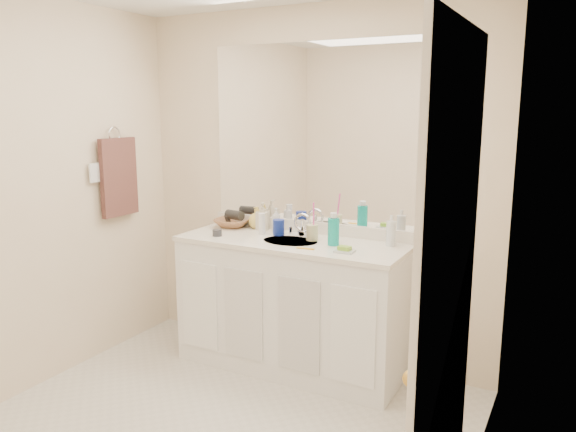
# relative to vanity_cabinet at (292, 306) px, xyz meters

# --- Properties ---
(wall_back) EXTENTS (2.60, 0.02, 2.40)m
(wall_back) POSITION_rel_vanity_cabinet_xyz_m (0.00, 0.28, 0.77)
(wall_back) COLOR #F6E1C0
(wall_back) RESTS_ON floor
(wall_left) EXTENTS (0.02, 2.60, 2.40)m
(wall_left) POSITION_rel_vanity_cabinet_xyz_m (-1.30, -1.02, 0.77)
(wall_left) COLOR #F6E1C0
(wall_left) RESTS_ON floor
(wall_right) EXTENTS (0.02, 2.60, 2.40)m
(wall_right) POSITION_rel_vanity_cabinet_xyz_m (1.30, -1.02, 0.77)
(wall_right) COLOR #F6E1C0
(wall_right) RESTS_ON floor
(vanity_cabinet) EXTENTS (1.50, 0.55, 0.85)m
(vanity_cabinet) POSITION_rel_vanity_cabinet_xyz_m (0.00, 0.00, 0.00)
(vanity_cabinet) COLOR white
(vanity_cabinet) RESTS_ON floor
(countertop) EXTENTS (1.52, 0.57, 0.03)m
(countertop) POSITION_rel_vanity_cabinet_xyz_m (0.00, 0.00, 0.44)
(countertop) COLOR white
(countertop) RESTS_ON vanity_cabinet
(backsplash) EXTENTS (1.52, 0.03, 0.08)m
(backsplash) POSITION_rel_vanity_cabinet_xyz_m (0.00, 0.26, 0.50)
(backsplash) COLOR white
(backsplash) RESTS_ON countertop
(sink_basin) EXTENTS (0.37, 0.37, 0.02)m
(sink_basin) POSITION_rel_vanity_cabinet_xyz_m (0.00, -0.02, 0.44)
(sink_basin) COLOR silver
(sink_basin) RESTS_ON countertop
(faucet) EXTENTS (0.02, 0.02, 0.11)m
(faucet) POSITION_rel_vanity_cabinet_xyz_m (0.00, 0.16, 0.51)
(faucet) COLOR silver
(faucet) RESTS_ON countertop
(mirror) EXTENTS (1.48, 0.01, 1.20)m
(mirror) POSITION_rel_vanity_cabinet_xyz_m (0.00, 0.27, 1.14)
(mirror) COLOR white
(mirror) RESTS_ON wall_back
(blue_mug) EXTENTS (0.08, 0.08, 0.11)m
(blue_mug) POSITION_rel_vanity_cabinet_xyz_m (-0.15, 0.09, 0.51)
(blue_mug) COLOR navy
(blue_mug) RESTS_ON countertop
(tan_cup) EXTENTS (0.09, 0.09, 0.10)m
(tan_cup) POSITION_rel_vanity_cabinet_xyz_m (0.12, 0.06, 0.51)
(tan_cup) COLOR beige
(tan_cup) RESTS_ON countertop
(toothbrush) EXTENTS (0.02, 0.04, 0.21)m
(toothbrush) POSITION_rel_vanity_cabinet_xyz_m (0.13, 0.06, 0.60)
(toothbrush) COLOR #F640A6
(toothbrush) RESTS_ON tan_cup
(mouthwash_bottle) EXTENTS (0.09, 0.09, 0.17)m
(mouthwash_bottle) POSITION_rel_vanity_cabinet_xyz_m (0.29, 0.01, 0.54)
(mouthwash_bottle) COLOR #0DA79B
(mouthwash_bottle) RESTS_ON countertop
(clear_pump_bottle) EXTENTS (0.07, 0.07, 0.16)m
(clear_pump_bottle) POSITION_rel_vanity_cabinet_xyz_m (0.62, 0.16, 0.53)
(clear_pump_bottle) COLOR silver
(clear_pump_bottle) RESTS_ON countertop
(soap_dish) EXTENTS (0.12, 0.10, 0.01)m
(soap_dish) POSITION_rel_vanity_cabinet_xyz_m (0.43, -0.13, 0.46)
(soap_dish) COLOR silver
(soap_dish) RESTS_ON countertop
(green_soap) EXTENTS (0.08, 0.06, 0.03)m
(green_soap) POSITION_rel_vanity_cabinet_xyz_m (0.43, -0.13, 0.48)
(green_soap) COLOR #80BA2D
(green_soap) RESTS_ON soap_dish
(orange_comb) EXTENTS (0.12, 0.03, 0.00)m
(orange_comb) POSITION_rel_vanity_cabinet_xyz_m (0.18, -0.16, 0.46)
(orange_comb) COLOR yellow
(orange_comb) RESTS_ON countertop
(dark_jar) EXTENTS (0.08, 0.08, 0.04)m
(dark_jar) POSITION_rel_vanity_cabinet_xyz_m (-0.50, -0.13, 0.48)
(dark_jar) COLOR #303036
(dark_jar) RESTS_ON countertop
(extra_white_bottle) EXTENTS (0.06, 0.06, 0.15)m
(extra_white_bottle) POSITION_rel_vanity_cabinet_xyz_m (-0.26, 0.06, 0.53)
(extra_white_bottle) COLOR white
(extra_white_bottle) RESTS_ON countertop
(soap_bottle_white) EXTENTS (0.08, 0.08, 0.17)m
(soap_bottle_white) POSITION_rel_vanity_cabinet_xyz_m (-0.22, 0.18, 0.54)
(soap_bottle_white) COLOR white
(soap_bottle_white) RESTS_ON countertop
(soap_bottle_cream) EXTENTS (0.11, 0.11, 0.19)m
(soap_bottle_cream) POSITION_rel_vanity_cabinet_xyz_m (-0.34, 0.20, 0.55)
(soap_bottle_cream) COLOR beige
(soap_bottle_cream) RESTS_ON countertop
(soap_bottle_yellow) EXTENTS (0.14, 0.14, 0.16)m
(soap_bottle_yellow) POSITION_rel_vanity_cabinet_xyz_m (-0.39, 0.21, 0.53)
(soap_bottle_yellow) COLOR #E7CA5A
(soap_bottle_yellow) RESTS_ON countertop
(wicker_basket) EXTENTS (0.28, 0.28, 0.06)m
(wicker_basket) POSITION_rel_vanity_cabinet_xyz_m (-0.57, 0.16, 0.49)
(wicker_basket) COLOR brown
(wicker_basket) RESTS_ON countertop
(hair_dryer) EXTENTS (0.15, 0.09, 0.07)m
(hair_dryer) POSITION_rel_vanity_cabinet_xyz_m (-0.55, 0.16, 0.54)
(hair_dryer) COLOR black
(hair_dryer) RESTS_ON wicker_basket
(towel_ring) EXTENTS (0.01, 0.11, 0.11)m
(towel_ring) POSITION_rel_vanity_cabinet_xyz_m (-1.27, -0.25, 1.12)
(towel_ring) COLOR silver
(towel_ring) RESTS_ON wall_left
(hand_towel) EXTENTS (0.04, 0.32, 0.55)m
(hand_towel) POSITION_rel_vanity_cabinet_xyz_m (-1.25, -0.25, 0.82)
(hand_towel) COLOR #38201E
(hand_towel) RESTS_ON towel_ring
(switch_plate) EXTENTS (0.01, 0.08, 0.13)m
(switch_plate) POSITION_rel_vanity_cabinet_xyz_m (-1.27, -0.45, 0.88)
(switch_plate) COLOR white
(switch_plate) RESTS_ON wall_left
(door) EXTENTS (0.02, 0.82, 2.00)m
(door) POSITION_rel_vanity_cabinet_xyz_m (1.29, -1.32, 0.57)
(door) COLOR white
(door) RESTS_ON floor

